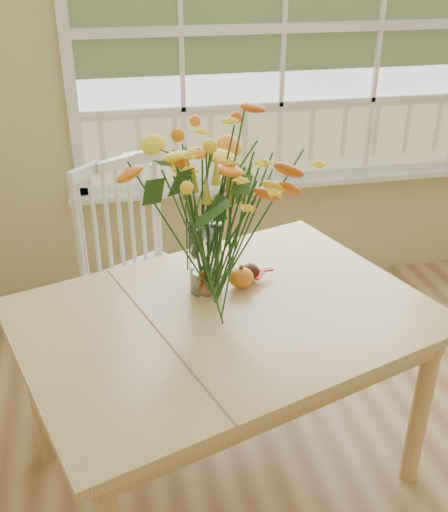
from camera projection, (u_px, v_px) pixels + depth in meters
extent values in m
cube|color=#D4C888|center=(280.00, 66.00, 3.28)|extent=(4.00, 0.02, 2.70)
cube|color=silver|center=(283.00, 27.00, 3.17)|extent=(2.20, 0.00, 1.60)
cube|color=white|center=(279.00, 183.00, 3.53)|extent=(2.42, 0.12, 0.03)
cube|color=tan|center=(225.00, 317.00, 2.17)|extent=(1.68, 1.42, 0.04)
cube|color=tan|center=(225.00, 333.00, 2.20)|extent=(1.53, 1.27, 0.10)
cylinder|color=tan|center=(37.00, 390.00, 2.40)|extent=(0.07, 0.07, 0.73)
cylinder|color=tan|center=(421.00, 408.00, 2.30)|extent=(0.07, 0.07, 0.73)
cylinder|color=tan|center=(292.00, 306.00, 2.95)|extent=(0.07, 0.07, 0.73)
cube|color=white|center=(147.00, 286.00, 2.84)|extent=(0.66, 0.66, 0.05)
cube|color=white|center=(120.00, 220.00, 2.83)|extent=(0.44, 0.29, 0.56)
cylinder|color=white|center=(140.00, 365.00, 2.73)|extent=(0.04, 0.04, 0.48)
cylinder|color=white|center=(98.00, 331.00, 2.97)|extent=(0.04, 0.04, 0.48)
cylinder|color=white|center=(203.00, 332.00, 2.96)|extent=(0.04, 0.04, 0.48)
cylinder|color=white|center=(159.00, 303.00, 3.19)|extent=(0.04, 0.04, 0.48)
cylinder|color=white|center=(205.00, 258.00, 2.24)|extent=(0.12, 0.12, 0.28)
ellipsoid|color=orange|center=(241.00, 278.00, 2.30)|extent=(0.10, 0.10, 0.08)
cylinder|color=#CCB78C|center=(209.00, 295.00, 2.26)|extent=(0.07, 0.07, 0.01)
ellipsoid|color=brown|center=(209.00, 286.00, 2.24)|extent=(0.11, 0.11, 0.07)
ellipsoid|color=#38160F|center=(250.00, 272.00, 2.35)|extent=(0.07, 0.07, 0.07)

